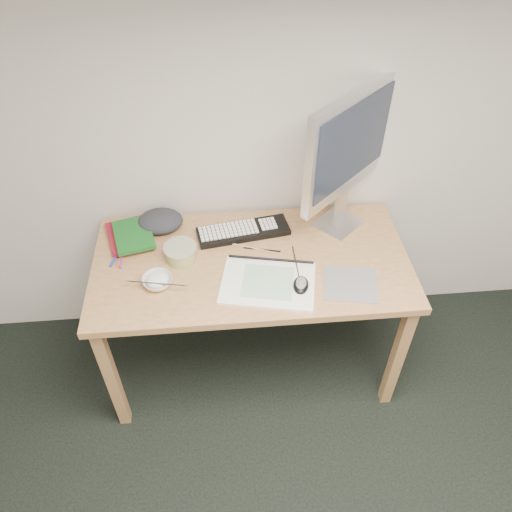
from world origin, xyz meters
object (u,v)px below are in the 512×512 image
at_px(monitor, 349,147).
at_px(rice_bowl, 158,281).
at_px(sketchpad, 268,283).
at_px(keyboard, 243,231).
at_px(desk, 251,273).

relative_size(monitor, rice_bowl, 5.29).
distance_m(sketchpad, keyboard, 0.34).
relative_size(sketchpad, monitor, 0.58).
height_order(desk, rice_bowl, rice_bowl).
bearing_deg(desk, monitor, 26.05).
relative_size(sketchpad, rice_bowl, 3.08).
distance_m(desk, sketchpad, 0.18).
xyz_separation_m(monitor, rice_bowl, (-0.84, -0.33, -0.40)).
xyz_separation_m(keyboard, monitor, (0.46, 0.03, 0.41)).
distance_m(monitor, rice_bowl, 0.98).
relative_size(desk, rice_bowl, 11.07).
xyz_separation_m(sketchpad, monitor, (0.38, 0.36, 0.41)).
bearing_deg(keyboard, desk, -92.04).
bearing_deg(keyboard, sketchpad, -85.48).
bearing_deg(monitor, keyboard, 140.60).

